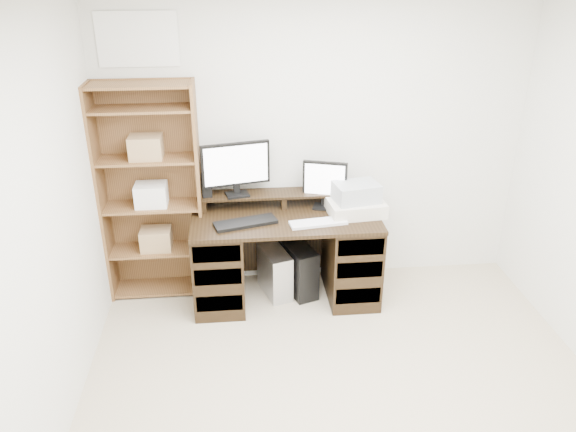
{
  "coord_description": "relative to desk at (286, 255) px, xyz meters",
  "views": [
    {
      "loc": [
        -0.66,
        -2.4,
        2.66
      ],
      "look_at": [
        -0.28,
        1.43,
        0.85
      ],
      "focal_mm": 35.0,
      "sensor_mm": 36.0,
      "label": 1
    }
  ],
  "objects": [
    {
      "name": "room",
      "position": [
        0.28,
        -1.64,
        0.86
      ],
      "size": [
        3.54,
        4.04,
        2.54
      ],
      "color": "#BEAD8E",
      "rests_on": "ground"
    },
    {
      "name": "desk",
      "position": [
        0.0,
        0.0,
        0.0
      ],
      "size": [
        1.5,
        0.7,
        0.75
      ],
      "color": "black",
      "rests_on": "ground"
    },
    {
      "name": "riser_shelf",
      "position": [
        -0.0,
        0.21,
        0.45
      ],
      "size": [
        1.4,
        0.22,
        0.12
      ],
      "color": "black",
      "rests_on": "desk"
    },
    {
      "name": "monitor_wide",
      "position": [
        -0.38,
        0.19,
        0.73
      ],
      "size": [
        0.55,
        0.19,
        0.44
      ],
      "rotation": [
        0.0,
        0.0,
        0.22
      ],
      "color": "black",
      "rests_on": "riser_shelf"
    },
    {
      "name": "monitor_small",
      "position": [
        0.33,
        0.14,
        0.58
      ],
      "size": [
        0.35,
        0.18,
        0.4
      ],
      "rotation": [
        0.0,
        0.0,
        -0.31
      ],
      "color": "black",
      "rests_on": "desk"
    },
    {
      "name": "speaker",
      "position": [
        -0.62,
        0.18,
        0.58
      ],
      "size": [
        0.09,
        0.09,
        0.19
      ],
      "primitive_type": "cube",
      "rotation": [
        0.0,
        0.0,
        0.12
      ],
      "color": "black",
      "rests_on": "riser_shelf"
    },
    {
      "name": "keyboard_black",
      "position": [
        -0.32,
        -0.12,
        0.37
      ],
      "size": [
        0.51,
        0.29,
        0.03
      ],
      "primitive_type": "cube",
      "rotation": [
        0.0,
        0.0,
        0.27
      ],
      "color": "black",
      "rests_on": "desk"
    },
    {
      "name": "keyboard_white",
      "position": [
        0.24,
        -0.17,
        0.37
      ],
      "size": [
        0.46,
        0.2,
        0.02
      ],
      "primitive_type": "cube",
      "rotation": [
        0.0,
        0.0,
        0.14
      ],
      "color": "silver",
      "rests_on": "desk"
    },
    {
      "name": "mouse",
      "position": [
        0.58,
        -0.1,
        0.38
      ],
      "size": [
        0.09,
        0.07,
        0.03
      ],
      "primitive_type": "ellipsoid",
      "rotation": [
        0.0,
        0.0,
        -0.14
      ],
      "color": "white",
      "rests_on": "desk"
    },
    {
      "name": "printer",
      "position": [
        0.57,
        -0.0,
        0.42
      ],
      "size": [
        0.47,
        0.37,
        0.11
      ],
      "primitive_type": "cube",
      "rotation": [
        0.0,
        0.0,
        0.1
      ],
      "color": "beige",
      "rests_on": "desk"
    },
    {
      "name": "basket",
      "position": [
        0.57,
        -0.0,
        0.54
      ],
      "size": [
        0.39,
        0.31,
        0.15
      ],
      "primitive_type": "cube",
      "rotation": [
        0.0,
        0.0,
        0.19
      ],
      "color": "#9BA2A6",
      "rests_on": "printer"
    },
    {
      "name": "tower_silver",
      "position": [
        -0.09,
        0.06,
        -0.19
      ],
      "size": [
        0.29,
        0.44,
        0.4
      ],
      "primitive_type": "cube",
      "rotation": [
        0.0,
        0.0,
        0.29
      ],
      "color": "#B9BBC0",
      "rests_on": "ground"
    },
    {
      "name": "tower_black",
      "position": [
        0.12,
        0.07,
        -0.17
      ],
      "size": [
        0.32,
        0.47,
        0.43
      ],
      "rotation": [
        0.0,
        0.0,
        0.34
      ],
      "color": "black",
      "rests_on": "ground"
    },
    {
      "name": "bookshelf",
      "position": [
        -1.07,
        0.21,
        0.53
      ],
      "size": [
        0.8,
        0.3,
        1.8
      ],
      "color": "brown",
      "rests_on": "ground"
    }
  ]
}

